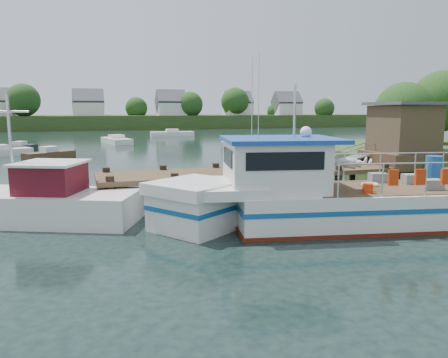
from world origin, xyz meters
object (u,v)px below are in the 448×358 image
object	(u,v)px
moored_far	(172,134)
moored_e	(20,148)
dock	(360,148)
moored_b	(246,144)
moored_d	(116,140)
lobster_boat	(315,196)
moored_c	(304,144)
work_boat	(27,202)
moored_rowboat	(49,156)

from	to	relation	value
moored_far	moored_e	xyz separation A→B (m)	(-19.15, -21.58, -0.01)
dock	moored_far	world-z (taller)	dock
moored_b	dock	bearing A→B (deg)	-111.15
dock	moored_d	size ratio (longest dim) A/B	2.45
lobster_boat	moored_c	distance (m)	33.53
work_boat	lobster_boat	bearing A→B (deg)	2.16
moored_rowboat	moored_e	xyz separation A→B (m)	(-3.17, 8.30, -0.03)
dock	moored_d	bearing A→B (deg)	103.91
moored_far	moored_rowboat	bearing A→B (deg)	-129.43
moored_far	moored_b	world-z (taller)	moored_b
moored_b	moored_d	size ratio (longest dim) A/B	0.81
dock	moored_b	xyz separation A→B (m)	(3.84, 25.93, -1.81)
lobster_boat	moored_c	world-z (taller)	lobster_boat
moored_b	moored_d	world-z (taller)	moored_b
dock	moored_c	size ratio (longest dim) A/B	2.61
moored_c	lobster_boat	bearing A→B (deg)	-120.44
moored_rowboat	moored_b	size ratio (longest dim) A/B	0.74
moored_rowboat	lobster_boat	bearing A→B (deg)	-73.27
moored_far	moored_c	world-z (taller)	moored_far
work_boat	moored_d	distance (m)	37.91
moored_b	moored_c	bearing A→B (deg)	-21.56
lobster_boat	work_boat	distance (m)	10.53
dock	moored_d	distance (m)	37.61
moored_c	moored_far	bearing A→B (deg)	109.24
moored_e	moored_d	bearing A→B (deg)	57.23
moored_rowboat	moored_b	xyz separation A→B (m)	(19.40, 6.39, -0.01)
work_boat	moored_e	size ratio (longest dim) A/B	2.07
moored_b	moored_c	world-z (taller)	moored_b
moored_far	moored_d	world-z (taller)	moored_far
moored_rowboat	moored_d	world-z (taller)	moored_rowboat
moored_d	moored_c	bearing A→B (deg)	-12.54
moored_rowboat	moored_e	bearing A→B (deg)	104.52
lobster_boat	moored_c	bearing A→B (deg)	73.14
lobster_boat	moored_d	distance (m)	41.44
moored_d	moored_b	bearing A→B (deg)	-21.07
dock	moored_e	distance (m)	33.61
moored_far	moored_e	bearing A→B (deg)	-142.88
moored_c	moored_d	size ratio (longest dim) A/B	0.94
moored_far	work_boat	bearing A→B (deg)	-118.29
dock	moored_c	world-z (taller)	dock
moored_d	moored_far	bearing A→B (deg)	72.15
moored_c	moored_e	distance (m)	29.24
moored_e	moored_c	bearing A→B (deg)	9.89
dock	moored_far	xyz separation A→B (m)	(0.42, 49.42, -1.82)
dock	moored_d	xyz separation A→B (m)	(-9.03, 36.46, -1.83)
moored_b	lobster_boat	bearing A→B (deg)	-119.09
moored_b	moored_e	world-z (taller)	moored_b
moored_far	moored_b	xyz separation A→B (m)	(3.42, -23.49, 0.01)
dock	moored_far	size ratio (longest dim) A/B	2.44
moored_far	dock	bearing A→B (deg)	-101.78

